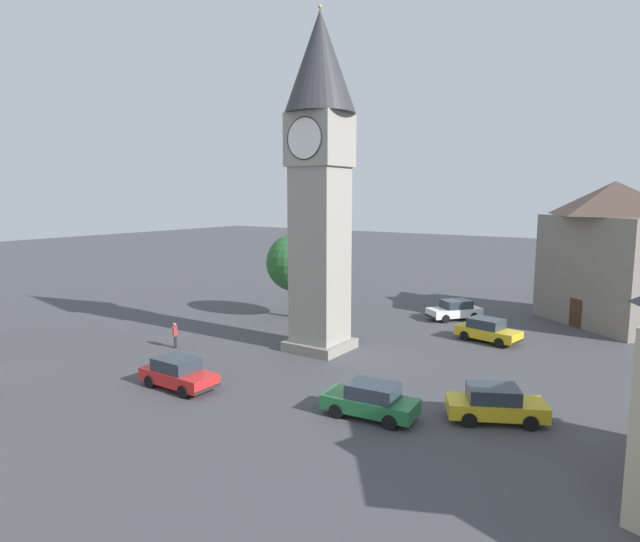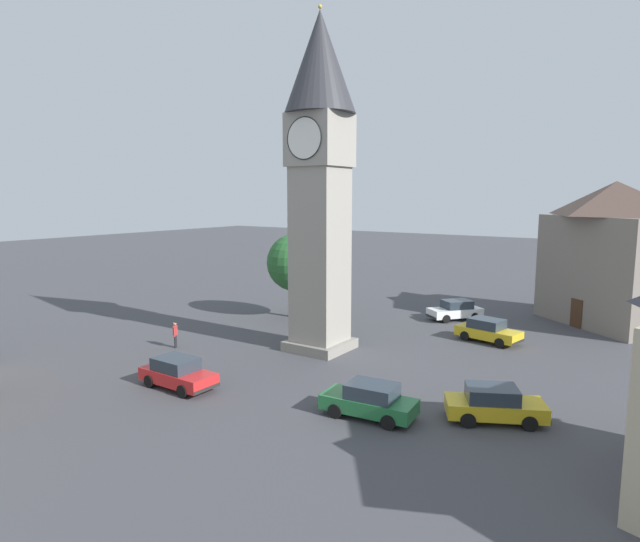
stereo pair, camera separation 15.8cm
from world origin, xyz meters
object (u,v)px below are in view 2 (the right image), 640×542
at_px(car_blue_kerb, 178,373).
at_px(pedestrian, 175,332).
at_px(car_black_far, 494,404).
at_px(tree, 295,263).
at_px(car_white_side, 488,330).
at_px(building_corner_back, 612,253).
at_px(car_red_corner, 455,310).
at_px(car_silver_kerb, 370,400).
at_px(clock_tower, 320,155).

distance_m(car_blue_kerb, pedestrian, 7.45).
bearing_deg(car_black_far, tree, 149.68).
xyz_separation_m(car_blue_kerb, pedestrian, (-5.72, 4.77, 0.25)).
bearing_deg(car_white_side, building_corner_back, 58.83).
xyz_separation_m(car_blue_kerb, car_white_side, (10.20, 17.34, 0.00)).
distance_m(car_red_corner, tree, 12.98).
height_order(car_white_side, car_black_far, same).
bearing_deg(building_corner_back, car_blue_kerb, -120.73).
height_order(car_silver_kerb, car_black_far, same).
xyz_separation_m(car_silver_kerb, tree, (-14.30, 13.69, 3.60)).
bearing_deg(car_black_far, building_corner_back, 85.46).
bearing_deg(car_silver_kerb, car_white_side, 88.17).
bearing_deg(car_silver_kerb, car_black_far, 29.81).
distance_m(clock_tower, tree, 11.88).
bearing_deg(pedestrian, car_black_far, 0.32).
xyz_separation_m(clock_tower, car_red_corner, (4.10, 12.64, -11.19)).
bearing_deg(car_blue_kerb, car_black_far, 18.82).
relative_size(car_white_side, tree, 0.66).
height_order(clock_tower, building_corner_back, clock_tower).
relative_size(car_red_corner, tree, 0.64).
bearing_deg(car_blue_kerb, pedestrian, 140.16).
bearing_deg(car_black_far, pedestrian, -179.68).
relative_size(car_blue_kerb, car_silver_kerb, 0.97).
distance_m(car_silver_kerb, car_white_side, 15.10).
height_order(car_black_far, building_corner_back, building_corner_back).
relative_size(car_white_side, pedestrian, 2.59).
height_order(clock_tower, car_white_side, clock_tower).
bearing_deg(tree, car_silver_kerb, -43.76).
height_order(car_red_corner, car_black_far, same).
relative_size(clock_tower, pedestrian, 12.11).
bearing_deg(building_corner_back, car_white_side, -121.17).
bearing_deg(car_white_side, car_silver_kerb, -91.83).
height_order(clock_tower, car_silver_kerb, clock_tower).
bearing_deg(car_red_corner, building_corner_back, 25.68).
xyz_separation_m(car_white_side, building_corner_back, (5.88, 9.72, 4.64)).
relative_size(car_blue_kerb, car_red_corner, 0.97).
xyz_separation_m(car_black_far, tree, (-18.90, 11.05, 3.60)).
xyz_separation_m(clock_tower, car_silver_kerb, (7.67, -7.40, -11.19)).
distance_m(pedestrian, tree, 11.72).
bearing_deg(car_black_far, car_silver_kerb, -150.19).
distance_m(car_white_side, pedestrian, 20.29).
bearing_deg(car_black_far, car_white_side, 108.30).
relative_size(pedestrian, tree, 0.25).
relative_size(car_silver_kerb, pedestrian, 2.53).
distance_m(car_white_side, building_corner_back, 12.27).
distance_m(clock_tower, building_corner_back, 23.30).
distance_m(clock_tower, car_white_side, 15.84).
height_order(clock_tower, tree, clock_tower).
distance_m(car_white_side, tree, 15.28).
bearing_deg(car_white_side, car_black_far, -71.70).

